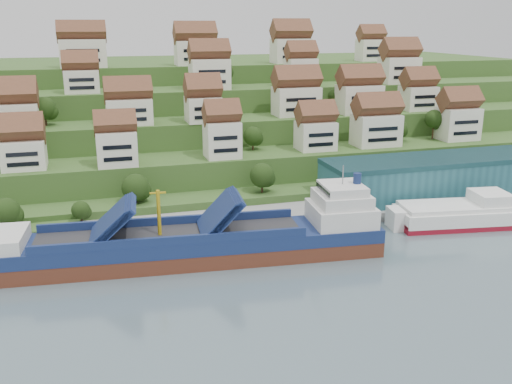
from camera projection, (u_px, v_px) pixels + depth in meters
name	position (u px, v px, depth m)	size (l,w,h in m)	color
ground	(262.00, 249.00, 116.54)	(300.00, 300.00, 0.00)	slate
quay	(324.00, 213.00, 135.43)	(180.00, 14.00, 2.20)	gray
hillside	(180.00, 119.00, 208.76)	(260.00, 128.00, 31.00)	#2D4C1E
hillside_village	(206.00, 94.00, 165.80)	(159.86, 62.88, 28.64)	white
hillside_trees	(180.00, 136.00, 149.12)	(142.80, 62.19, 30.70)	#233E14
warehouse	(439.00, 176.00, 144.18)	(60.00, 15.00, 10.00)	#255C67
flagpole	(326.00, 196.00, 128.67)	(1.28, 0.16, 8.00)	gray
cargo_ship	(193.00, 244.00, 110.26)	(79.14, 19.15, 17.38)	#582A1B
second_ship	(462.00, 215.00, 129.89)	(29.67, 14.54, 8.25)	maroon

